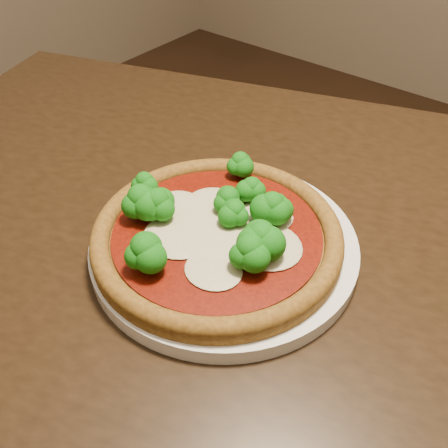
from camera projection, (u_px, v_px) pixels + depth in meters
The scene contains 3 objects.
dining_table at pixel (309, 302), 0.63m from camera, with size 1.42×1.09×0.75m.
plate at pixel (224, 245), 0.55m from camera, with size 0.29×0.29×0.02m, color silver.
pizza at pixel (215, 229), 0.53m from camera, with size 0.27×0.27×0.06m.
Camera 1 is at (0.08, -0.36, 1.14)m, focal length 40.00 mm.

